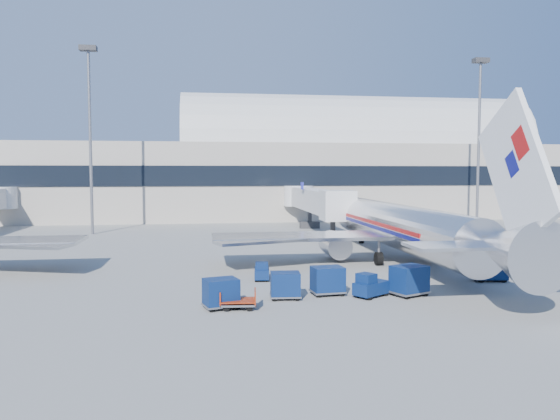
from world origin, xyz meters
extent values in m
plane|color=gray|center=(0.00, 0.00, 0.00)|extent=(260.00, 260.00, 0.00)
cube|color=#B2AA9E|center=(-25.00, 56.00, 6.00)|extent=(170.00, 28.00, 12.00)
cube|color=black|center=(-25.00, 42.05, 7.00)|extent=(170.00, 0.40, 3.00)
cylinder|color=silver|center=(20.00, 56.00, 12.00)|extent=(60.00, 18.00, 18.00)
cylinder|color=silver|center=(10.00, 6.00, 2.90)|extent=(3.80, 28.00, 3.80)
sphere|color=silver|center=(10.00, 20.00, 2.90)|extent=(3.72, 3.72, 3.72)
cone|color=silver|center=(10.00, -11.00, 3.30)|extent=(3.80, 6.00, 3.80)
cube|color=#AF0D0E|center=(10.00, 7.00, 3.15)|extent=(3.85, 20.16, 0.32)
cube|color=navy|center=(10.00, 7.00, 2.78)|extent=(3.85, 20.16, 0.32)
cube|color=white|center=(10.00, -11.50, 7.70)|extent=(0.35, 7.79, 8.74)
cube|color=silver|center=(10.00, -10.50, 3.50)|extent=(11.00, 3.00, 0.18)
cube|color=silver|center=(10.00, 5.00, 2.30)|extent=(32.00, 5.00, 0.28)
cylinder|color=#B7B7BC|center=(4.50, 6.50, 1.35)|extent=(2.10, 3.80, 2.10)
cylinder|color=#B7B7BC|center=(15.50, 6.50, 1.35)|extent=(2.10, 3.80, 2.10)
cylinder|color=black|center=(10.00, 17.00, 0.45)|extent=(0.40, 0.90, 0.90)
cube|color=silver|center=(7.60, 30.00, 4.00)|extent=(2.70, 24.00, 2.70)
cube|color=silver|center=(7.60, 17.80, 4.00)|extent=(3.40, 3.20, 3.20)
cylinder|color=silver|center=(7.60, 41.50, 4.00)|extent=(4.40, 4.40, 3.00)
cube|color=#2D2D30|center=(7.60, 20.00, 1.80)|extent=(0.50, 0.50, 3.00)
cube|color=#2D2D30|center=(7.60, 20.00, 0.45)|extent=(2.60, 1.00, 0.90)
cube|color=#2D2D30|center=(7.60, 33.00, 1.80)|extent=(0.50, 0.50, 3.00)
cube|color=#2D2D30|center=(7.60, 33.00, 0.45)|extent=(2.60, 1.00, 0.90)
cube|color=#1C219B|center=(6.00, 30.00, 5.80)|extent=(0.12, 1.40, 0.90)
cylinder|color=silver|center=(-34.40, 41.50, 4.00)|extent=(4.40, 4.40, 3.00)
cylinder|color=slate|center=(-20.00, 30.00, 11.00)|extent=(0.36, 0.36, 22.00)
cube|color=#2D2D30|center=(-20.00, 30.00, 22.30)|extent=(2.00, 1.20, 0.60)
cylinder|color=slate|center=(30.00, 30.00, 11.00)|extent=(0.36, 0.36, 22.00)
cube|color=#2D2D30|center=(30.00, 30.00, 22.30)|extent=(2.00, 1.20, 0.60)
cube|color=#9E9E96|center=(18.00, 2.00, 0.45)|extent=(3.00, 0.55, 0.90)
cube|color=#9E9E96|center=(21.30, 2.00, 0.45)|extent=(3.00, 0.55, 0.90)
cube|color=#0A1E4D|center=(3.37, -7.16, 0.55)|extent=(2.54, 2.24, 0.75)
cube|color=#0A1E4D|center=(2.96, -7.44, 1.15)|extent=(1.30, 1.33, 0.70)
cylinder|color=black|center=(3.78, -6.34, 0.28)|extent=(0.58, 0.50, 0.56)
cube|color=#0A1E4D|center=(12.96, -3.79, 0.53)|extent=(2.37, 1.41, 0.73)
cube|color=#0A1E4D|center=(12.48, -3.72, 1.12)|extent=(1.00, 1.08, 0.68)
cylinder|color=black|center=(13.79, -3.46, 0.27)|extent=(0.57, 0.29, 0.54)
cube|color=#0A1E4D|center=(-2.65, -1.00, 0.48)|extent=(1.22, 2.11, 0.66)
cube|color=#0A1E4D|center=(-2.70, -1.43, 1.01)|extent=(0.95, 0.88, 0.61)
cylinder|color=black|center=(-2.96, -0.26, 0.24)|extent=(0.24, 0.51, 0.49)
cube|color=#0A1E4D|center=(0.85, -6.28, 0.99)|extent=(2.01, 1.64, 1.51)
cube|color=slate|center=(0.85, -6.28, 0.23)|extent=(2.12, 1.70, 0.10)
cylinder|color=black|center=(1.52, -5.64, 0.21)|extent=(0.43, 0.21, 0.42)
cube|color=#0A1E4D|center=(-1.91, -7.00, 0.91)|extent=(1.82, 1.46, 1.39)
cube|color=slate|center=(-1.91, -7.00, 0.21)|extent=(1.92, 1.52, 0.10)
cylinder|color=black|center=(-1.20, -6.52, 0.19)|extent=(0.39, 0.18, 0.38)
cube|color=#0A1E4D|center=(-5.79, -8.74, 0.95)|extent=(2.12, 1.84, 1.45)
cube|color=slate|center=(-5.79, -8.74, 0.22)|extent=(2.23, 1.91, 0.10)
cylinder|color=black|center=(-5.26, -8.02, 0.20)|extent=(0.43, 0.26, 0.40)
cube|color=#0A1E4D|center=(5.74, -7.23, 1.05)|extent=(2.44, 2.21, 1.60)
cube|color=slate|center=(5.74, -7.23, 0.24)|extent=(2.56, 2.31, 0.11)
cylinder|color=black|center=(6.21, -6.36, 0.22)|extent=(0.48, 0.34, 0.44)
cube|color=slate|center=(-4.86, -9.01, 0.31)|extent=(2.10, 1.53, 0.11)
cube|color=maroon|center=(-4.86, -9.01, 0.49)|extent=(2.10, 1.57, 0.07)
cylinder|color=black|center=(-4.19, -8.58, 0.18)|extent=(0.37, 0.18, 0.36)
camera|label=1|loc=(-6.82, -38.74, 7.58)|focal=35.00mm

